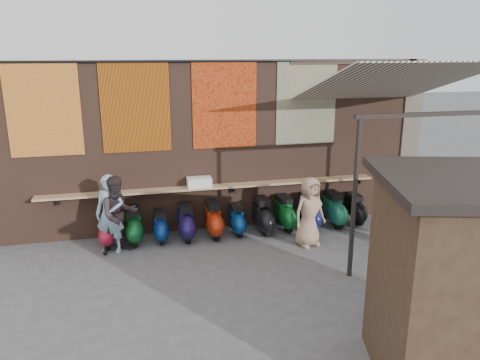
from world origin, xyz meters
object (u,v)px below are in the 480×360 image
at_px(scooter_stool_8, 309,212).
at_px(shopper_tan, 309,212).
at_px(scooter_stool_5, 237,220).
at_px(diner_right, 119,215).
at_px(scooter_stool_0, 107,230).
at_px(scooter_stool_6, 263,216).
at_px(shopper_navy, 396,207).
at_px(scooter_stool_4, 214,220).
at_px(diner_left, 110,214).
at_px(shelf_box, 199,182).
at_px(scooter_stool_9, 334,209).
at_px(shopper_grey, 434,216).
at_px(scooter_stool_3, 186,223).
at_px(scooter_stool_1, 134,226).
at_px(scooter_stool_7, 285,213).
at_px(scooter_stool_10, 355,209).
at_px(scooter_stool_2, 161,227).

relative_size(scooter_stool_8, shopper_tan, 0.56).
relative_size(scooter_stool_5, diner_right, 0.43).
relative_size(scooter_stool_0, scooter_stool_6, 0.87).
height_order(scooter_stool_0, shopper_navy, shopper_navy).
bearing_deg(scooter_stool_5, scooter_stool_4, -177.31).
relative_size(scooter_stool_6, diner_left, 0.51).
bearing_deg(scooter_stool_5, shelf_box, 160.66).
distance_m(scooter_stool_9, shopper_navy, 1.72).
distance_m(shelf_box, shopper_grey, 5.18).
bearing_deg(diner_right, scooter_stool_5, -8.93).
height_order(scooter_stool_0, shopper_tan, shopper_tan).
bearing_deg(diner_right, scooter_stool_3, -3.15).
bearing_deg(scooter_stool_1, diner_right, -123.41).
bearing_deg(scooter_stool_7, shopper_navy, -36.93).
bearing_deg(scooter_stool_9, diner_right, -175.54).
bearing_deg(scooter_stool_3, shelf_box, 40.53).
height_order(shelf_box, scooter_stool_3, shelf_box).
distance_m(shelf_box, scooter_stool_10, 3.99).
bearing_deg(diner_right, scooter_stool_7, -11.05).
height_order(diner_left, shopper_grey, shopper_grey).
bearing_deg(scooter_stool_8, scooter_stool_0, 179.22).
bearing_deg(shopper_navy, shelf_box, -50.90).
bearing_deg(shelf_box, scooter_stool_6, -13.42).
distance_m(scooter_stool_10, shopper_navy, 1.62).
relative_size(shelf_box, scooter_stool_2, 0.78).
height_order(scooter_stool_1, scooter_stool_2, scooter_stool_1).
relative_size(shelf_box, scooter_stool_0, 0.74).
bearing_deg(scooter_stool_3, diner_right, -165.41).
bearing_deg(scooter_stool_8, scooter_stool_2, 179.26).
bearing_deg(scooter_stool_2, shopper_grey, -20.98).
distance_m(scooter_stool_7, shopper_grey, 3.36).
xyz_separation_m(scooter_stool_2, scooter_stool_8, (3.57, -0.05, 0.07)).
height_order(scooter_stool_0, scooter_stool_6, scooter_stool_6).
height_order(scooter_stool_2, scooter_stool_9, scooter_stool_9).
relative_size(scooter_stool_2, shopper_tan, 0.46).
bearing_deg(diner_right, shopper_navy, -27.99).
bearing_deg(scooter_stool_10, shopper_tan, -147.23).
xyz_separation_m(scooter_stool_6, scooter_stool_9, (1.85, 0.04, 0.00)).
distance_m(scooter_stool_3, scooter_stool_10, 4.27).
distance_m(diner_left, shopper_grey, 6.82).
height_order(scooter_stool_9, shopper_tan, shopper_tan).
bearing_deg(scooter_stool_10, scooter_stool_8, -175.62).
relative_size(scooter_stool_2, shopper_grey, 0.41).
distance_m(scooter_stool_1, shopper_navy, 5.83).
distance_m(scooter_stool_9, scooter_stool_10, 0.59).
height_order(scooter_stool_3, scooter_stool_9, scooter_stool_9).
xyz_separation_m(shelf_box, shopper_grey, (4.56, -2.42, -0.37)).
xyz_separation_m(scooter_stool_3, shopper_tan, (2.61, -1.00, 0.39)).
relative_size(scooter_stool_8, scooter_stool_10, 1.13).
relative_size(scooter_stool_9, shopper_navy, 0.49).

